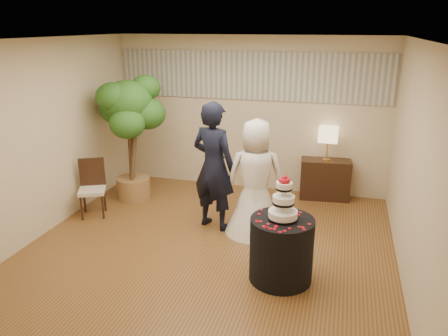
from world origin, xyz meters
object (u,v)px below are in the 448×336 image
(side_chair, at_px, (92,189))
(ficus_tree, at_px, (130,138))
(wedding_cake, at_px, (284,198))
(bride, at_px, (256,177))
(groom, at_px, (214,166))
(cake_table, at_px, (281,249))
(table_lamp, at_px, (328,144))
(console, at_px, (325,179))

(side_chair, bearing_deg, ficus_tree, 47.50)
(wedding_cake, relative_size, side_chair, 0.59)
(bride, height_order, wedding_cake, bride)
(groom, bearing_deg, ficus_tree, -5.20)
(groom, distance_m, cake_table, 1.79)
(ficus_tree, bearing_deg, groom, -22.81)
(bride, bearing_deg, table_lamp, -130.85)
(bride, relative_size, side_chair, 1.87)
(cake_table, xyz_separation_m, ficus_tree, (-2.93, 1.91, 0.71))
(side_chair, bearing_deg, table_lamp, 1.56)
(console, xyz_separation_m, ficus_tree, (-3.29, -0.90, 0.75))
(groom, relative_size, console, 2.27)
(wedding_cake, distance_m, console, 2.92)
(ficus_tree, bearing_deg, wedding_cake, -33.15)
(cake_table, xyz_separation_m, side_chair, (-3.20, 1.04, 0.06))
(groom, bearing_deg, bride, -162.68)
(table_lamp, height_order, ficus_tree, ficus_tree)
(ficus_tree, bearing_deg, bride, -17.15)
(bride, distance_m, side_chair, 2.67)
(groom, distance_m, console, 2.34)
(bride, bearing_deg, side_chair, -7.94)
(wedding_cake, xyz_separation_m, table_lamp, (0.36, 2.81, -0.07))
(table_lamp, distance_m, ficus_tree, 3.41)
(wedding_cake, height_order, ficus_tree, ficus_tree)
(bride, xyz_separation_m, table_lamp, (0.93, 1.63, 0.14))
(cake_table, distance_m, ficus_tree, 3.57)
(ficus_tree, distance_m, side_chair, 1.12)
(console, bearing_deg, table_lamp, 0.00)
(groom, xyz_separation_m, table_lamp, (1.57, 1.62, 0.03))
(wedding_cake, bearing_deg, table_lamp, 82.68)
(cake_table, height_order, console, cake_table)
(console, bearing_deg, ficus_tree, -170.72)
(console, relative_size, side_chair, 0.93)
(console, distance_m, table_lamp, 0.65)
(console, relative_size, ficus_tree, 0.39)
(side_chair, bearing_deg, bride, -21.71)
(table_lamp, bearing_deg, groom, -133.96)
(bride, distance_m, ficus_tree, 2.48)
(console, bearing_deg, side_chair, -159.59)
(table_lamp, bearing_deg, wedding_cake, -97.32)
(console, height_order, ficus_tree, ficus_tree)
(wedding_cake, relative_size, table_lamp, 0.94)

